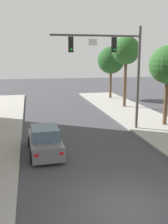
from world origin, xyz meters
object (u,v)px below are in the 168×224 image
traffic_signal_mast (115,59)px  street_tree_second (168,65)px  street_tree_farthest (111,60)px  car_lead_grey (45,141)px  street_tree_third (126,51)px

traffic_signal_mast → street_tree_second: traffic_signal_mast is taller
traffic_signal_mast → street_tree_farthest: (4.46, 14.93, -0.31)m
car_lead_grey → street_tree_second: street_tree_second is taller
street_tree_third → street_tree_farthest: street_tree_third is taller
street_tree_farthest → street_tree_third: bearing=-93.5°
traffic_signal_mast → street_tree_second: size_ratio=1.20×
street_tree_farthest → car_lead_grey: bearing=-117.9°
traffic_signal_mast → street_tree_second: (4.51, 0.53, -0.47)m
traffic_signal_mast → street_tree_third: street_tree_third is taller
street_tree_farthest → traffic_signal_mast: bearing=-106.7°
car_lead_grey → street_tree_second: 11.46m
traffic_signal_mast → street_tree_farthest: 15.58m
street_tree_second → street_tree_farthest: 14.39m
traffic_signal_mast → car_lead_grey: bearing=-146.0°
car_lead_grey → street_tree_farthest: (9.81, 18.53, 4.31)m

